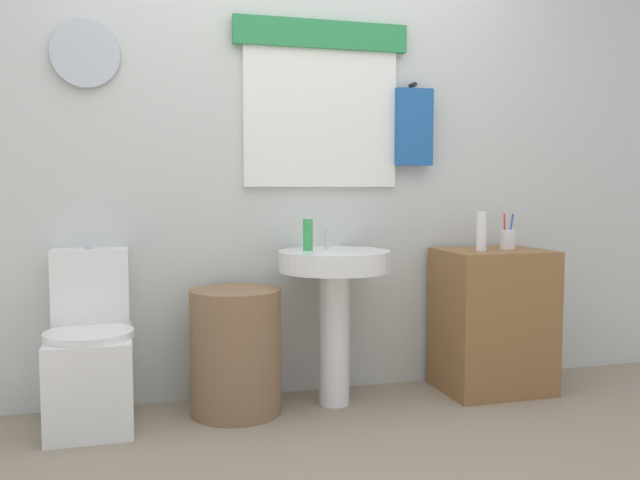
{
  "coord_description": "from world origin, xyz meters",
  "views": [
    {
      "loc": [
        -0.78,
        -2.26,
        1.07
      ],
      "look_at": [
        0.08,
        0.8,
        0.81
      ],
      "focal_mm": 37.9,
      "sensor_mm": 36.0,
      "label": 1
    }
  ],
  "objects": [
    {
      "name": "laundry_hamper",
      "position": [
        -0.32,
        0.85,
        0.29
      ],
      "size": [
        0.43,
        0.43,
        0.59
      ],
      "primitive_type": "cylinder",
      "color": "#846647",
      "rests_on": "ground_plane"
    },
    {
      "name": "wooden_cabinet",
      "position": [
        1.03,
        0.85,
        0.37
      ],
      "size": [
        0.54,
        0.44,
        0.74
      ],
      "primitive_type": "cube",
      "color": "olive",
      "rests_on": "ground_plane"
    },
    {
      "name": "toilet",
      "position": [
        -0.97,
        0.89,
        0.3
      ],
      "size": [
        0.38,
        0.51,
        0.8
      ],
      "color": "white",
      "rests_on": "ground_plane"
    },
    {
      "name": "faucet",
      "position": [
        0.17,
        0.97,
        0.81
      ],
      "size": [
        0.03,
        0.03,
        0.1
      ],
      "primitive_type": "cylinder",
      "color": "silver",
      "rests_on": "pedestal_sink"
    },
    {
      "name": "toothbrush_cup",
      "position": [
        1.12,
        0.87,
        0.79
      ],
      "size": [
        0.08,
        0.08,
        0.18
      ],
      "color": "silver",
      "rests_on": "wooden_cabinet"
    },
    {
      "name": "back_wall",
      "position": [
        0.0,
        1.15,
        1.31
      ],
      "size": [
        4.4,
        0.18,
        2.6
      ],
      "color": "silver",
      "rests_on": "ground_plane"
    },
    {
      "name": "ground_plane",
      "position": [
        0.0,
        0.0,
        0.0
      ],
      "size": [
        8.0,
        8.0,
        0.0
      ],
      "primitive_type": "plane",
      "color": "gray"
    },
    {
      "name": "lotion_bottle",
      "position": [
        0.93,
        0.81,
        0.84
      ],
      "size": [
        0.05,
        0.05,
        0.2
      ],
      "primitive_type": "cylinder",
      "color": "white",
      "rests_on": "wooden_cabinet"
    },
    {
      "name": "soap_bottle",
      "position": [
        0.05,
        0.9,
        0.83
      ],
      "size": [
        0.05,
        0.05,
        0.15
      ],
      "primitive_type": "cylinder",
      "color": "green",
      "rests_on": "pedestal_sink"
    },
    {
      "name": "pedestal_sink",
      "position": [
        0.17,
        0.85,
        0.58
      ],
      "size": [
        0.54,
        0.54,
        0.76
      ],
      "color": "white",
      "rests_on": "ground_plane"
    }
  ]
}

